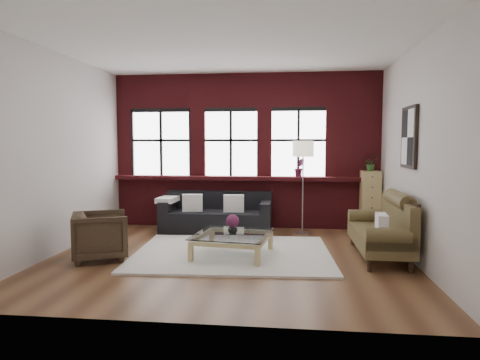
# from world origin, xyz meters

# --- Properties ---
(floor) EXTENTS (5.50, 5.50, 0.00)m
(floor) POSITION_xyz_m (0.00, 0.00, 0.00)
(floor) COLOR brown
(floor) RESTS_ON ground
(ceiling) EXTENTS (5.50, 5.50, 0.00)m
(ceiling) POSITION_xyz_m (0.00, 0.00, 3.20)
(ceiling) COLOR white
(ceiling) RESTS_ON ground
(wall_back) EXTENTS (5.50, 0.00, 5.50)m
(wall_back) POSITION_xyz_m (0.00, 2.50, 1.60)
(wall_back) COLOR beige
(wall_back) RESTS_ON ground
(wall_front) EXTENTS (5.50, 0.00, 5.50)m
(wall_front) POSITION_xyz_m (0.00, -2.50, 1.60)
(wall_front) COLOR beige
(wall_front) RESTS_ON ground
(wall_left) EXTENTS (0.00, 5.00, 5.00)m
(wall_left) POSITION_xyz_m (-2.75, 0.00, 1.60)
(wall_left) COLOR beige
(wall_left) RESTS_ON ground
(wall_right) EXTENTS (0.00, 5.00, 5.00)m
(wall_right) POSITION_xyz_m (2.75, 0.00, 1.60)
(wall_right) COLOR beige
(wall_right) RESTS_ON ground
(brick_backwall) EXTENTS (5.50, 0.12, 3.20)m
(brick_backwall) POSITION_xyz_m (0.00, 2.44, 1.60)
(brick_backwall) COLOR maroon
(brick_backwall) RESTS_ON floor
(sill_ledge) EXTENTS (5.50, 0.30, 0.08)m
(sill_ledge) POSITION_xyz_m (0.00, 2.35, 1.04)
(sill_ledge) COLOR maroon
(sill_ledge) RESTS_ON brick_backwall
(window_left) EXTENTS (1.38, 0.10, 1.50)m
(window_left) POSITION_xyz_m (-1.80, 2.45, 1.75)
(window_left) COLOR black
(window_left) RESTS_ON brick_backwall
(window_mid) EXTENTS (1.38, 0.10, 1.50)m
(window_mid) POSITION_xyz_m (-0.30, 2.45, 1.75)
(window_mid) COLOR black
(window_mid) RESTS_ON brick_backwall
(window_right) EXTENTS (1.38, 0.10, 1.50)m
(window_right) POSITION_xyz_m (1.10, 2.45, 1.75)
(window_right) COLOR black
(window_right) RESTS_ON brick_backwall
(wall_poster) EXTENTS (0.05, 0.74, 0.94)m
(wall_poster) POSITION_xyz_m (2.72, 0.30, 1.85)
(wall_poster) COLOR black
(wall_poster) RESTS_ON wall_right
(shag_rug) EXTENTS (3.20, 2.58, 0.03)m
(shag_rug) POSITION_xyz_m (0.03, 0.17, 0.02)
(shag_rug) COLOR silver
(shag_rug) RESTS_ON floor
(dark_sofa) EXTENTS (2.18, 0.88, 0.79)m
(dark_sofa) POSITION_xyz_m (-0.52, 1.90, 0.39)
(dark_sofa) COLOR black
(dark_sofa) RESTS_ON floor
(pillow_a) EXTENTS (0.42, 0.21, 0.34)m
(pillow_a) POSITION_xyz_m (-0.99, 1.80, 0.58)
(pillow_a) COLOR white
(pillow_a) RESTS_ON dark_sofa
(pillow_b) EXTENTS (0.41, 0.18, 0.34)m
(pillow_b) POSITION_xyz_m (-0.16, 1.80, 0.58)
(pillow_b) COLOR white
(pillow_b) RESTS_ON dark_sofa
(vintage_settee) EXTENTS (0.81, 1.82, 0.97)m
(vintage_settee) POSITION_xyz_m (2.30, 0.25, 0.49)
(vintage_settee) COLOR brown
(vintage_settee) RESTS_ON floor
(pillow_settee) EXTENTS (0.16, 0.39, 0.34)m
(pillow_settee) POSITION_xyz_m (2.22, -0.31, 0.60)
(pillow_settee) COLOR white
(pillow_settee) RESTS_ON vintage_settee
(armchair) EXTENTS (1.05, 1.04, 0.73)m
(armchair) POSITION_xyz_m (-1.92, -0.35, 0.36)
(armchair) COLOR #312518
(armchair) RESTS_ON floor
(coffee_table) EXTENTS (1.27, 1.27, 0.38)m
(coffee_table) POSITION_xyz_m (0.05, 0.01, 0.18)
(coffee_table) COLOR tan
(coffee_table) RESTS_ON shag_rug
(vase) EXTENTS (0.20, 0.20, 0.16)m
(vase) POSITION_xyz_m (0.05, 0.01, 0.44)
(vase) COLOR #B2B2B2
(vase) RESTS_ON coffee_table
(flowers) EXTENTS (0.21, 0.21, 0.21)m
(flowers) POSITION_xyz_m (0.05, 0.01, 0.56)
(flowers) COLOR #67234B
(flowers) RESTS_ON vase
(drawer_chest) EXTENTS (0.37, 0.37, 1.22)m
(drawer_chest) POSITION_xyz_m (2.53, 2.24, 0.61)
(drawer_chest) COLOR tan
(drawer_chest) RESTS_ON floor
(potted_plant_top) EXTENTS (0.32, 0.29, 0.30)m
(potted_plant_top) POSITION_xyz_m (2.53, 2.24, 1.37)
(potted_plant_top) COLOR #2D5923
(potted_plant_top) RESTS_ON drawer_chest
(floor_lamp) EXTENTS (0.40, 0.40, 1.96)m
(floor_lamp) POSITION_xyz_m (1.18, 1.86, 0.98)
(floor_lamp) COLOR #A5A5A8
(floor_lamp) RESTS_ON floor
(sill_plant) EXTENTS (0.24, 0.21, 0.38)m
(sill_plant) POSITION_xyz_m (1.13, 2.32, 1.27)
(sill_plant) COLOR #67234B
(sill_plant) RESTS_ON sill_ledge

